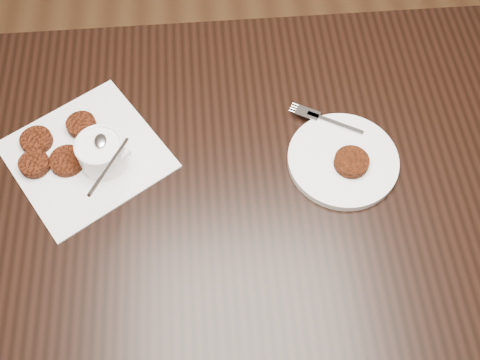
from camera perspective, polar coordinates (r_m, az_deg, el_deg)
name	(u,v)px	position (r m, az deg, el deg)	size (l,w,h in m)	color
floor	(251,326)	(1.73, 1.17, -15.07)	(4.00, 4.00, 0.00)	brown
table	(261,269)	(1.39, 2.24, -9.37)	(1.51, 0.97, 0.75)	black
napkin	(87,155)	(1.14, -15.84, 2.53)	(0.28, 0.28, 0.00)	white
sauce_ramekin	(98,144)	(1.06, -14.72, 3.73)	(0.12, 0.12, 0.13)	white
patty_cluster	(64,149)	(1.14, -18.07, 3.11)	(0.22, 0.22, 0.02)	#5A1E0B
plate_with_patty	(343,158)	(1.09, 10.84, 2.29)	(0.22, 0.22, 0.03)	white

